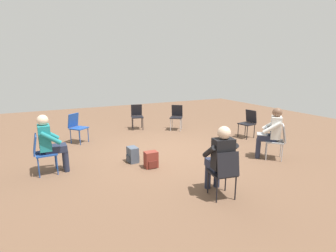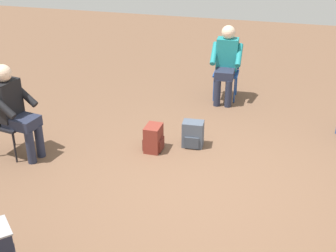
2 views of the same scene
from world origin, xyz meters
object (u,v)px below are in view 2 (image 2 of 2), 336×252
object	(u,v)px
chair_north	(6,119)
person_in_black	(14,107)
chair_east	(227,69)
backpack_near_laptop_user	(193,135)
backpack_by_empty_chair	(153,140)
person_in_teal	(226,60)

from	to	relation	value
chair_north	person_in_black	xyz separation A→B (m)	(-0.03, -0.16, 0.20)
chair_east	backpack_near_laptop_user	xyz separation A→B (m)	(-1.87, 0.17, -0.34)
person_in_black	backpack_near_laptop_user	bearing A→B (deg)	121.78
backpack_near_laptop_user	backpack_by_empty_chair	size ratio (longest dim) A/B	1.00
backpack_near_laptop_user	chair_north	bearing A→B (deg)	109.04
chair_east	chair_north	size ratio (longest dim) A/B	1.00
person_in_black	backpack_by_empty_chair	size ratio (longest dim) A/B	3.44
backpack_near_laptop_user	backpack_by_empty_chair	xyz separation A→B (m)	(-0.25, 0.49, 0.00)
chair_north	backpack_near_laptop_user	xyz separation A→B (m)	(0.80, -2.31, -0.34)
chair_north	chair_east	bearing A→B (deg)	147.71
chair_north	backpack_near_laptop_user	world-z (taller)	chair_north
chair_north	backpack_near_laptop_user	distance (m)	2.46
chair_north	backpack_by_empty_chair	world-z (taller)	chair_north
backpack_by_empty_chair	backpack_near_laptop_user	bearing A→B (deg)	-62.53
person_in_teal	backpack_by_empty_chair	bearing A→B (deg)	69.49
person_in_black	backpack_by_empty_chair	xyz separation A→B (m)	(0.57, -1.66, -0.54)
chair_north	person_in_teal	bearing A→B (deg)	145.80
backpack_near_laptop_user	backpack_by_empty_chair	bearing A→B (deg)	117.47
chair_east	person_in_teal	distance (m)	0.26
chair_north	person_in_black	bearing A→B (deg)	90.00
chair_east	backpack_by_empty_chair	distance (m)	2.24
person_in_black	backpack_by_empty_chair	world-z (taller)	person_in_black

